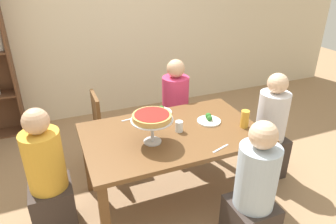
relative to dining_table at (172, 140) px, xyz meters
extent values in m
plane|color=#9E7A56|center=(0.00, 0.00, -0.65)|extent=(12.00, 12.00, 0.00)
cube|color=beige|center=(0.00, 2.20, 0.75)|extent=(8.00, 0.12, 2.80)
cube|color=brown|center=(0.00, 0.00, 0.07)|extent=(1.55, 0.96, 0.04)
cube|color=brown|center=(-0.72, -0.42, -0.30)|extent=(0.07, 0.07, 0.70)
cube|color=brown|center=(0.72, -0.42, -0.30)|extent=(0.07, 0.07, 0.70)
cube|color=brown|center=(-0.72, 0.42, -0.30)|extent=(0.07, 0.07, 0.70)
cube|color=brown|center=(0.72, 0.42, -0.30)|extent=(0.07, 0.07, 0.70)
cube|color=brown|center=(-1.34, 1.98, 0.45)|extent=(0.03, 0.30, 2.20)
cylinder|color=silver|center=(0.34, -0.76, 0.05)|extent=(0.30, 0.30, 0.50)
sphere|color=beige|center=(0.34, -0.76, 0.40)|extent=(0.20, 0.20, 0.20)
cube|color=#382D28|center=(0.36, 0.75, -0.43)|extent=(0.34, 0.34, 0.45)
cylinder|color=#D63866|center=(0.36, 0.75, 0.05)|extent=(0.30, 0.30, 0.50)
sphere|color=tan|center=(0.36, 0.75, 0.40)|extent=(0.20, 0.20, 0.20)
cube|color=#382D28|center=(-1.07, 0.02, -0.43)|extent=(0.34, 0.34, 0.45)
cylinder|color=gold|center=(-1.07, 0.02, 0.05)|extent=(0.30, 0.30, 0.50)
sphere|color=tan|center=(-1.07, 0.02, 0.40)|extent=(0.20, 0.20, 0.20)
cube|color=#382D28|center=(1.08, -0.02, -0.43)|extent=(0.34, 0.34, 0.45)
cylinder|color=silver|center=(1.08, -0.02, 0.05)|extent=(0.30, 0.30, 0.50)
sphere|color=beige|center=(1.08, -0.02, 0.40)|extent=(0.20, 0.20, 0.20)
cube|color=brown|center=(-0.36, 0.78, -0.22)|extent=(0.40, 0.40, 0.04)
cube|color=brown|center=(-0.54, 0.78, 0.01)|extent=(0.04, 0.36, 0.42)
cylinder|color=brown|center=(-0.18, 0.96, -0.45)|extent=(0.04, 0.04, 0.41)
cylinder|color=brown|center=(-0.18, 0.61, -0.45)|extent=(0.04, 0.04, 0.41)
cylinder|color=brown|center=(-0.53, 0.96, -0.45)|extent=(0.04, 0.04, 0.41)
cylinder|color=brown|center=(-0.53, 0.61, -0.45)|extent=(0.04, 0.04, 0.41)
cylinder|color=silver|center=(-0.22, -0.09, 0.10)|extent=(0.15, 0.15, 0.01)
cylinder|color=silver|center=(-0.22, -0.09, 0.20)|extent=(0.03, 0.03, 0.19)
cylinder|color=silver|center=(-0.22, -0.09, 0.30)|extent=(0.35, 0.35, 0.01)
cylinder|color=tan|center=(-0.22, -0.09, 0.32)|extent=(0.32, 0.32, 0.04)
cylinder|color=maroon|center=(-0.22, -0.09, 0.35)|extent=(0.28, 0.28, 0.00)
cylinder|color=white|center=(0.39, 0.05, 0.10)|extent=(0.22, 0.22, 0.01)
sphere|color=#2D7028|center=(0.40, 0.04, 0.13)|extent=(0.05, 0.05, 0.05)
sphere|color=#2D7028|center=(0.40, 0.08, 0.13)|extent=(0.06, 0.06, 0.06)
cylinder|color=white|center=(0.03, 0.39, 0.10)|extent=(0.24, 0.24, 0.01)
sphere|color=#2D7028|center=(0.03, 0.40, 0.13)|extent=(0.05, 0.05, 0.05)
sphere|color=#2D7028|center=(-0.02, 0.40, 0.13)|extent=(0.05, 0.05, 0.05)
sphere|color=#2D7028|center=(0.05, 0.40, 0.13)|extent=(0.06, 0.06, 0.06)
sphere|color=#2D7028|center=(0.00, 0.36, 0.12)|extent=(0.04, 0.04, 0.04)
cylinder|color=gold|center=(0.64, -0.16, 0.17)|extent=(0.08, 0.08, 0.16)
cylinder|color=white|center=(0.06, -0.01, 0.14)|extent=(0.07, 0.07, 0.10)
cylinder|color=white|center=(-0.13, 0.16, 0.14)|extent=(0.07, 0.07, 0.09)
cube|color=silver|center=(0.26, -0.40, 0.09)|extent=(0.18, 0.07, 0.00)
cube|color=silver|center=(-0.28, 0.37, 0.09)|extent=(0.18, 0.04, 0.00)
camera|label=1|loc=(-0.92, -2.17, 1.45)|focal=32.84mm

